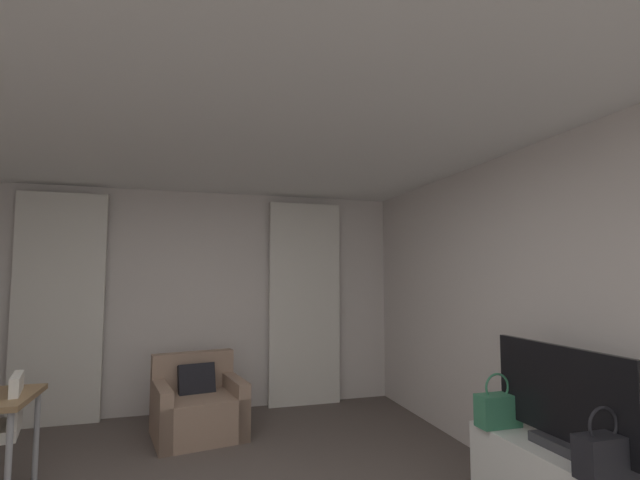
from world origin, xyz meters
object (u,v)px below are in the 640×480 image
(tv_flatscreen, at_px, (561,400))
(handbag_primary, at_px, (498,409))
(armchair, at_px, (198,408))
(handbag_secondary, at_px, (605,455))

(tv_flatscreen, distance_m, handbag_primary, 0.50)
(armchair, xyz_separation_m, handbag_primary, (1.99, -2.00, 0.38))
(handbag_primary, distance_m, handbag_secondary, 0.84)
(handbag_secondary, bearing_deg, armchair, 125.06)
(tv_flatscreen, relative_size, handbag_primary, 2.84)
(tv_flatscreen, bearing_deg, handbag_primary, 103.58)
(armchair, relative_size, handbag_secondary, 2.60)
(armchair, relative_size, handbag_primary, 2.60)
(armchair, xyz_separation_m, tv_flatscreen, (2.10, -2.45, 0.55))
(tv_flatscreen, distance_m, handbag_secondary, 0.44)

